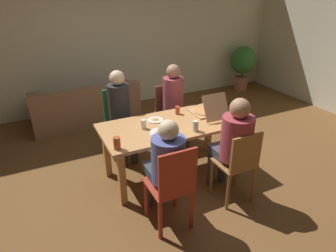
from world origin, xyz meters
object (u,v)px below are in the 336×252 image
Objects in this scene: chair_3 at (171,111)px; chair_0 at (172,186)px; person_0 at (166,162)px; person_1 at (121,109)px; plate_1 at (160,132)px; chair_1 at (119,121)px; person_3 at (175,99)px; pizza_box_0 at (207,111)px; drinking_glass_0 at (195,126)px; potted_plant at (243,63)px; chair_2 at (239,163)px; person_2 at (233,140)px; drinking_glass_3 at (143,124)px; dining_table at (171,131)px; drinking_glass_2 at (117,143)px; plate_0 at (155,120)px; drinking_glass_1 at (178,110)px; couch at (86,109)px.

chair_0 is at bearing -115.97° from chair_3.
person_0 reaches higher than chair_3.
person_1 is 0.90m from plate_1.
person_0 is 1.60m from chair_1.
pizza_box_0 is (0.13, -0.68, 0.04)m from person_3.
drinking_glass_0 is 0.13× the size of potted_plant.
chair_1 is 1.07× the size of chair_2.
chair_1 reaches higher than chair_2.
person_2 is 1.07m from drinking_glass_3.
pizza_box_0 is at bearing 5.97° from dining_table.
chair_2 is 0.96m from plate_1.
person_0 is at bearing -49.70° from drinking_glass_2.
drinking_glass_2 is at bearing 122.04° from chair_0.
person_2 is (0.85, -1.55, 0.24)m from chair_1.
plate_0 is 1.60× the size of drinking_glass_0.
drinking_glass_2 reaches higher than drinking_glass_1.
chair_2 is 0.94m from pizza_box_0.
drinking_glass_3 is (-0.53, 0.33, -0.01)m from drinking_glass_0.
plate_0 is 1.78× the size of drinking_glass_3.
drinking_glass_1 is 3.54m from potted_plant.
chair_0 is 2.95m from couch.
person_0 is at bearing -141.21° from pizza_box_0.
person_0 is 0.88m from chair_2.
drinking_glass_0 is at bearing -94.63° from drinking_glass_1.
drinking_glass_3 is at bearing -137.81° from person_3.
drinking_glass_0 is at bearing -70.26° from couch.
chair_1 reaches higher than drinking_glass_2.
pizza_box_0 is (0.13, -0.80, 0.29)m from chair_3.
drinking_glass_1 reaches higher than couch.
drinking_glass_0 reaches higher than drinking_glass_3.
person_0 is 0.57m from drinking_glass_2.
person_0 reaches higher than pizza_box_0.
dining_table is at bearing -58.61° from person_1.
drinking_glass_3 is (-0.57, -0.22, 0.00)m from drinking_glass_1.
dining_table is 1.41× the size of person_2.
pizza_box_0 is 0.39m from drinking_glass_1.
chair_0 reaches higher than drinking_glass_0.
drinking_glass_2 is (-0.36, 0.43, 0.09)m from person_0.
person_0 reaches higher than drinking_glass_1.
chair_2 is 0.72× the size of person_2.
plate_0 is (0.29, -0.53, -0.00)m from person_1.
person_2 is 11.82× the size of drinking_glass_1.
potted_plant is (2.82, 2.14, -0.15)m from drinking_glass_1.
potted_plant is (3.26, 2.54, -0.11)m from plate_1.
drinking_glass_0 is 3.92m from potted_plant.
person_3 is 0.54m from drinking_glass_1.
plate_1 is at bearing -56.35° from drinking_glass_3.
person_3 is at bearing 90.00° from chair_2.
plate_1 is 2.11× the size of drinking_glass_3.
person_3 is (0.85, -0.11, 0.24)m from chair_1.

